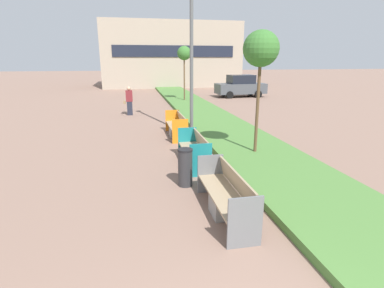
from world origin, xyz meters
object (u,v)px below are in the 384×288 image
(bench_grey_frame, at_px, (226,198))
(bench_orange_frame, at_px, (177,128))
(sapling_tree_near, at_px, (261,50))
(pedestrian_walking, at_px, (129,101))
(bench_teal_frame, at_px, (194,153))
(parked_car_distant, at_px, (241,86))
(sapling_tree_far, at_px, (184,54))
(litter_bin, at_px, (185,167))
(street_lamp_post, at_px, (191,10))

(bench_grey_frame, distance_m, bench_orange_frame, 6.72)
(sapling_tree_near, relative_size, pedestrian_walking, 2.43)
(sapling_tree_near, bearing_deg, bench_teal_frame, -169.97)
(parked_car_distant, bearing_deg, bench_orange_frame, -123.17)
(sapling_tree_far, bearing_deg, bench_grey_frame, -97.16)
(litter_bin, bearing_deg, pedestrian_walking, 97.37)
(bench_orange_frame, relative_size, street_lamp_post, 0.25)
(bench_orange_frame, bearing_deg, litter_bin, -96.30)
(parked_car_distant, bearing_deg, sapling_tree_far, -158.65)
(bench_orange_frame, xyz_separation_m, parked_car_distant, (7.44, 12.58, 0.54))
(bench_grey_frame, relative_size, street_lamp_post, 0.26)
(pedestrian_walking, bearing_deg, sapling_tree_far, 49.27)
(pedestrian_walking, bearing_deg, sapling_tree_near, -64.99)
(litter_bin, bearing_deg, bench_grey_frame, -71.21)
(litter_bin, relative_size, pedestrian_walking, 0.59)
(litter_bin, xyz_separation_m, sapling_tree_near, (2.69, 1.88, 2.90))
(sapling_tree_near, distance_m, parked_car_distant, 16.82)
(sapling_tree_far, distance_m, pedestrian_walking, 6.77)
(bench_grey_frame, distance_m, sapling_tree_near, 5.11)
(litter_bin, distance_m, sapling_tree_near, 4.38)
(sapling_tree_far, height_order, pedestrian_walking, sapling_tree_far)
(sapling_tree_far, bearing_deg, litter_bin, -99.97)
(bench_grey_frame, bearing_deg, litter_bin, 108.79)
(bench_grey_frame, height_order, litter_bin, litter_bin)
(litter_bin, bearing_deg, parked_car_distant, 65.62)
(bench_grey_frame, bearing_deg, bench_orange_frame, 90.01)
(bench_grey_frame, height_order, pedestrian_walking, pedestrian_walking)
(bench_orange_frame, relative_size, sapling_tree_far, 0.55)
(bench_orange_frame, distance_m, sapling_tree_far, 10.90)
(sapling_tree_far, xyz_separation_m, pedestrian_walking, (-4.06, -4.71, -2.67))
(sapling_tree_near, height_order, parked_car_distant, sapling_tree_near)
(bench_grey_frame, height_order, parked_car_distant, parked_car_distant)
(bench_grey_frame, relative_size, sapling_tree_far, 0.57)
(bench_teal_frame, height_order, sapling_tree_far, sapling_tree_far)
(sapling_tree_far, distance_m, parked_car_distant, 6.36)
(street_lamp_post, bearing_deg, bench_grey_frame, -95.22)
(bench_teal_frame, height_order, street_lamp_post, street_lamp_post)
(sapling_tree_far, bearing_deg, parked_car_distant, 23.92)
(bench_grey_frame, relative_size, bench_teal_frame, 1.14)
(bench_teal_frame, relative_size, litter_bin, 2.10)
(bench_teal_frame, height_order, litter_bin, litter_bin)
(bench_teal_frame, bearing_deg, street_lamp_post, 80.10)
(litter_bin, bearing_deg, sapling_tree_near, 35.02)
(bench_orange_frame, distance_m, pedestrian_walking, 5.85)
(street_lamp_post, bearing_deg, bench_orange_frame, 174.90)
(bench_teal_frame, relative_size, pedestrian_walking, 1.25)
(bench_teal_frame, xyz_separation_m, sapling_tree_far, (2.13, 13.79, 3.13))
(pedestrian_walking, bearing_deg, parked_car_distant, 37.03)
(bench_grey_frame, xyz_separation_m, bench_teal_frame, (-0.00, 3.16, -0.01))
(bench_orange_frame, distance_m, street_lamp_post, 4.59)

